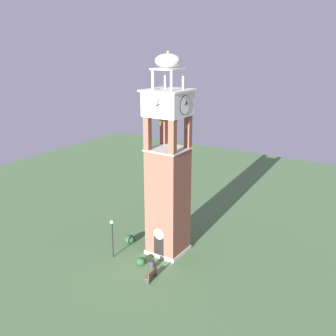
# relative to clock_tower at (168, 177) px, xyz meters

# --- Properties ---
(ground) EXTENTS (80.00, 80.00, 0.00)m
(ground) POSITION_rel_clock_tower_xyz_m (0.00, 0.00, -7.83)
(ground) COLOR #517547
(clock_tower) EXTENTS (3.85, 3.85, 19.37)m
(clock_tower) POSITION_rel_clock_tower_xyz_m (0.00, 0.00, 0.00)
(clock_tower) COLOR brown
(clock_tower) RESTS_ON ground
(park_bench) EXTENTS (0.66, 1.65, 0.95)m
(park_bench) POSITION_rel_clock_tower_xyz_m (1.55, -5.05, -7.34)
(park_bench) COLOR brown
(park_bench) RESTS_ON ground
(lamp_post) EXTENTS (0.36, 0.36, 3.92)m
(lamp_post) POSITION_rel_clock_tower_xyz_m (-3.83, -3.94, -5.11)
(lamp_post) COLOR black
(lamp_post) RESTS_ON ground
(trash_bin) EXTENTS (0.52, 0.52, 0.80)m
(trash_bin) POSITION_rel_clock_tower_xyz_m (0.55, -3.56, -7.43)
(trash_bin) COLOR #2D2D33
(trash_bin) RESTS_ON ground
(shrub_near_entry) EXTENTS (1.03, 1.03, 0.84)m
(shrub_near_entry) POSITION_rel_clock_tower_xyz_m (-4.24, -0.79, -7.41)
(shrub_near_entry) COLOR #234C28
(shrub_near_entry) RESTS_ON ground
(shrub_left_of_tower) EXTENTS (0.88, 0.88, 0.73)m
(shrub_left_of_tower) POSITION_rel_clock_tower_xyz_m (-0.69, -3.58, -7.46)
(shrub_left_of_tower) COLOR #234C28
(shrub_left_of_tower) RESTS_ON ground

